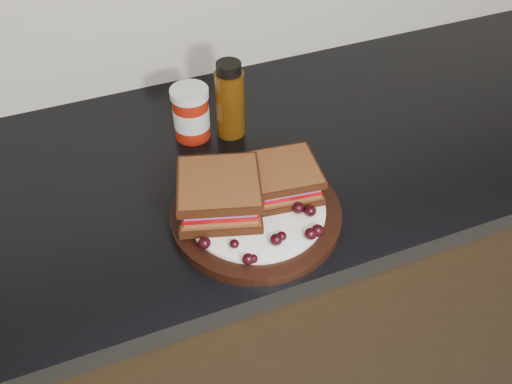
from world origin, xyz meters
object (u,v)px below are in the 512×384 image
sandwich_left (219,194)px  condiment_jar (191,113)px  oil_bottle (230,99)px  plate (256,215)px

sandwich_left → condiment_jar: bearing=101.2°
sandwich_left → oil_bottle: bearing=82.8°
plate → oil_bottle: size_ratio=1.84×
plate → sandwich_left: bearing=156.5°
plate → oil_bottle: (0.04, 0.23, 0.07)m
plate → oil_bottle: 0.25m
plate → sandwich_left: sandwich_left is taller
plate → condiment_jar: bearing=96.8°
plate → condiment_jar: 0.26m
plate → sandwich_left: size_ratio=2.16×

